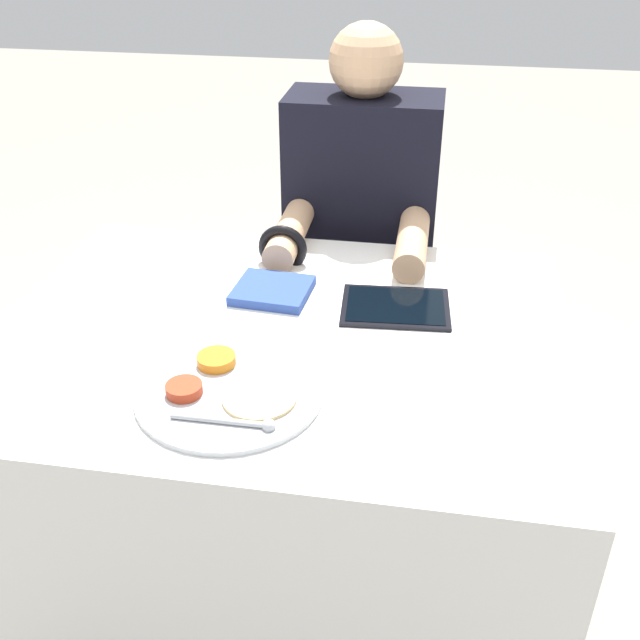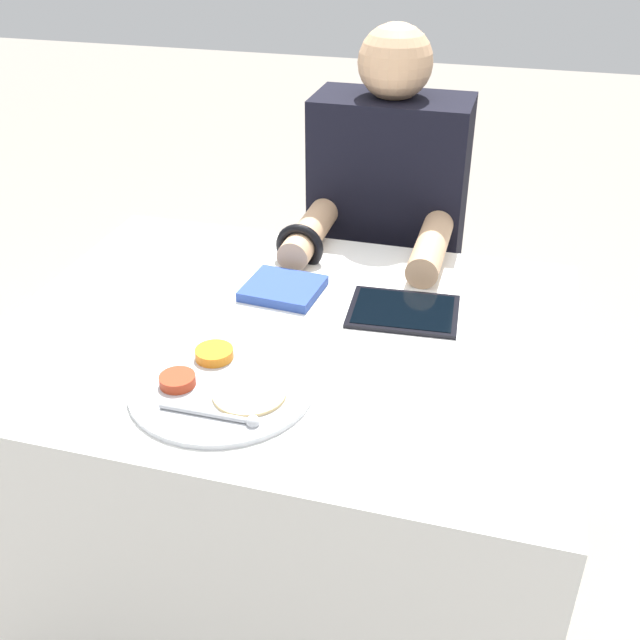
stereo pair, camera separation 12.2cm
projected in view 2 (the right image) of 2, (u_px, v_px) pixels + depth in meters
ground_plane at (293, 595)px, 1.82m from camera, size 12.00×12.00×0.00m
dining_table at (290, 478)px, 1.62m from camera, size 1.08×0.84×0.76m
thali_tray at (221, 385)px, 1.26m from camera, size 0.31×0.31×0.03m
red_notebook at (283, 289)px, 1.55m from camera, size 0.16×0.15×0.02m
tablet_device at (403, 311)px, 1.48m from camera, size 0.23×0.18×0.01m
person_diner at (384, 281)px, 1.99m from camera, size 0.38×0.48×1.23m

